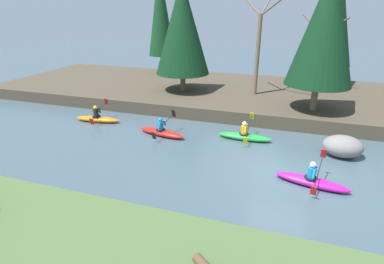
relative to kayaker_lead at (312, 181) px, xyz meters
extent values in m
plane|color=#425660|center=(-1.12, 0.58, -0.22)|extent=(90.00, 90.00, 0.00)
cube|color=#4C4233|center=(-1.12, 10.94, 0.17)|extent=(44.00, 10.96, 0.79)
cylinder|color=brown|center=(-12.41, 14.67, 1.36)|extent=(0.36, 0.36, 1.59)
cone|color=#143D1E|center=(-12.41, 14.67, 5.90)|extent=(2.30, 2.30, 7.50)
cylinder|color=brown|center=(-8.51, 9.28, 1.18)|extent=(0.36, 0.36, 1.23)
cone|color=#0F3319|center=(-8.51, 9.28, 4.91)|extent=(3.74, 3.74, 6.22)
cylinder|color=#7A664C|center=(0.23, 7.40, 1.30)|extent=(0.36, 0.36, 1.48)
cone|color=#0F3319|center=(0.23, 7.40, 5.16)|extent=(3.62, 3.62, 6.23)
cylinder|color=#7A664C|center=(1.05, 14.21, 1.32)|extent=(0.36, 0.36, 1.50)
cone|color=#0F3319|center=(1.05, 14.21, 5.92)|extent=(3.71, 3.71, 7.72)
cylinder|color=#7A664C|center=(-3.46, 9.85, 3.17)|extent=(0.28, 0.28, 5.22)
cylinder|color=#7A664C|center=(-4.36, 10.60, 6.46)|extent=(1.92, 1.64, 1.74)
cylinder|color=#7A664C|center=(-2.51, 9.05, 6.35)|extent=(2.02, 1.72, 1.53)
cylinder|color=#7A664C|center=(-3.08, 10.88, 6.55)|extent=(0.88, 2.17, 1.93)
cylinder|color=brown|center=(0.52, 13.19, 2.57)|extent=(0.28, 0.28, 4.00)
cylinder|color=brown|center=(-0.17, 13.76, 5.05)|extent=(1.50, 1.28, 1.35)
cylinder|color=brown|center=(1.25, 12.57, 4.97)|extent=(1.57, 1.34, 1.20)
cylinder|color=brown|center=(0.80, 13.98, 5.12)|extent=(0.70, 1.69, 1.50)
ellipsoid|color=#C61999|center=(-0.02, 0.00, -0.05)|extent=(2.76, 1.11, 0.34)
cone|color=#C61999|center=(1.20, -0.23, -0.03)|extent=(0.38, 0.26, 0.20)
cylinder|color=black|center=(-0.07, 0.01, 0.09)|extent=(0.56, 0.56, 0.08)
cylinder|color=#1984CC|center=(-0.07, 0.01, 0.34)|extent=(0.35, 0.35, 0.42)
sphere|color=white|center=(-0.07, 0.01, 0.67)|extent=(0.27, 0.27, 0.23)
cylinder|color=#1984CC|center=(0.07, 0.23, 0.43)|extent=(0.13, 0.24, 0.35)
cylinder|color=#1984CC|center=(-0.02, -0.24, 0.43)|extent=(0.13, 0.24, 0.35)
cylinder|color=black|center=(0.15, -0.03, 0.47)|extent=(0.40, 1.88, 0.65)
cube|color=red|center=(0.34, 0.90, 0.78)|extent=(0.23, 0.19, 0.41)
cube|color=red|center=(-0.03, -0.96, 0.16)|extent=(0.23, 0.19, 0.41)
ellipsoid|color=green|center=(-3.12, 3.55, -0.05)|extent=(2.71, 0.64, 0.34)
cone|color=green|center=(-1.87, 3.53, -0.03)|extent=(0.35, 0.20, 0.20)
cylinder|color=black|center=(-3.17, 3.55, 0.09)|extent=(0.49, 0.49, 0.08)
cylinder|color=yellow|center=(-3.17, 3.55, 0.34)|extent=(0.30, 0.30, 0.42)
sphere|color=white|center=(-3.17, 3.55, 0.67)|extent=(0.23, 0.23, 0.23)
cylinder|color=yellow|center=(-3.06, 3.78, 0.43)|extent=(0.09, 0.23, 0.35)
cylinder|color=yellow|center=(-3.07, 3.31, 0.43)|extent=(0.09, 0.23, 0.35)
cylinder|color=black|center=(-2.94, 3.54, 0.47)|extent=(0.06, 1.91, 0.65)
cube|color=yellow|center=(-2.92, 4.49, 0.78)|extent=(0.20, 0.16, 0.41)
cube|color=yellow|center=(-2.95, 2.59, 0.16)|extent=(0.20, 0.16, 0.41)
ellipsoid|color=red|center=(-7.40, 2.74, -0.05)|extent=(2.76, 1.09, 0.34)
cone|color=red|center=(-6.18, 2.51, -0.03)|extent=(0.38, 0.26, 0.20)
cylinder|color=black|center=(-7.45, 2.75, 0.09)|extent=(0.56, 0.56, 0.08)
cylinder|color=#1984CC|center=(-7.45, 2.75, 0.34)|extent=(0.35, 0.35, 0.42)
sphere|color=#1E89D1|center=(-7.45, 2.75, 0.67)|extent=(0.27, 0.27, 0.23)
cylinder|color=#1984CC|center=(-7.31, 2.97, 0.43)|extent=(0.13, 0.24, 0.35)
cylinder|color=#1984CC|center=(-7.40, 2.50, 0.43)|extent=(0.13, 0.24, 0.35)
cylinder|color=black|center=(-7.22, 2.71, 0.47)|extent=(0.39, 1.89, 0.65)
cube|color=black|center=(-7.04, 3.64, 0.78)|extent=(0.23, 0.19, 0.41)
cube|color=black|center=(-7.40, 1.77, 0.16)|extent=(0.23, 0.19, 0.41)
ellipsoid|color=orange|center=(-11.87, 3.49, -0.05)|extent=(2.75, 0.89, 0.34)
cone|color=orange|center=(-10.63, 3.62, -0.03)|extent=(0.37, 0.24, 0.20)
cylinder|color=black|center=(-11.91, 3.48, 0.09)|extent=(0.53, 0.53, 0.08)
cylinder|color=black|center=(-11.91, 3.48, 0.34)|extent=(0.33, 0.33, 0.42)
sphere|color=yellow|center=(-11.91, 3.48, 0.67)|extent=(0.25, 0.25, 0.23)
cylinder|color=black|center=(-11.84, 3.73, 0.43)|extent=(0.11, 0.23, 0.35)
cylinder|color=black|center=(-11.79, 3.25, 0.43)|extent=(0.11, 0.23, 0.35)
cylinder|color=black|center=(-11.69, 3.51, 0.47)|extent=(0.25, 1.91, 0.65)
cube|color=red|center=(-11.79, 4.45, 0.78)|extent=(0.22, 0.18, 0.41)
cube|color=red|center=(-11.58, 2.56, 0.16)|extent=(0.22, 0.18, 0.41)
ellipsoid|color=gray|center=(1.38, 3.09, 0.27)|extent=(1.73, 1.36, 0.98)
camera|label=1|loc=(-1.33, -10.71, 6.03)|focal=28.00mm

